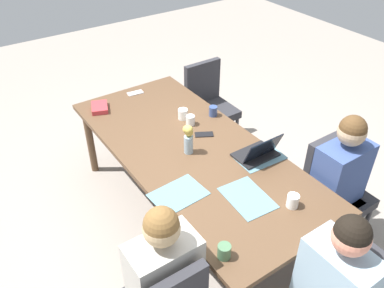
{
  "coord_description": "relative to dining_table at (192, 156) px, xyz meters",
  "views": [
    {
      "loc": [
        2.09,
        -1.42,
        2.62
      ],
      "look_at": [
        0.0,
        0.0,
        0.8
      ],
      "focal_mm": 37.71,
      "sensor_mm": 36.0,
      "label": 1
    }
  ],
  "objects": [
    {
      "name": "ground_plane",
      "position": [
        0.0,
        0.0,
        -0.68
      ],
      "size": [
        10.0,
        10.0,
        0.0
      ],
      "primitive_type": "plane",
      "color": "gray"
    },
    {
      "name": "dining_table",
      "position": [
        0.0,
        0.0,
        0.0
      ],
      "size": [
        2.37,
        1.05,
        0.75
      ],
      "color": "brown",
      "rests_on": "ground_plane"
    },
    {
      "name": "chair_far_left_far",
      "position": [
        0.74,
        0.84,
        -0.18
      ],
      "size": [
        0.44,
        0.44,
        0.9
      ],
      "color": "#2D2D33",
      "rests_on": "ground_plane"
    },
    {
      "name": "person_far_left_far",
      "position": [
        0.81,
        0.78,
        -0.16
      ],
      "size": [
        0.36,
        0.4,
        1.19
      ],
      "color": "#2D2D33",
      "rests_on": "ground_plane"
    },
    {
      "name": "chair_far_right_near",
      "position": [
        -0.88,
        0.81,
        -0.18
      ],
      "size": [
        0.44,
        0.44,
        0.9
      ],
      "color": "#2D2D33",
      "rests_on": "ground_plane"
    },
    {
      "name": "flower_vase",
      "position": [
        0.02,
        -0.04,
        0.21
      ],
      "size": [
        0.08,
        0.08,
        0.25
      ],
      "color": "#8EA8B7",
      "rests_on": "dining_table"
    },
    {
      "name": "placemat_near_left_near",
      "position": [
        0.37,
        -0.37,
        0.07
      ],
      "size": [
        0.28,
        0.37,
        0.0
      ],
      "primitive_type": "cube",
      "rotation": [
        0.0,
        0.0,
        1.63
      ],
      "color": "slate",
      "rests_on": "dining_table"
    },
    {
      "name": "placemat_head_right_left_mid",
      "position": [
        0.66,
        0.0,
        0.07
      ],
      "size": [
        0.38,
        0.29,
        0.0
      ],
      "primitive_type": "cube",
      "rotation": [
        0.0,
        0.0,
        3.07
      ],
      "color": "slate",
      "rests_on": "dining_table"
    },
    {
      "name": "placemat_far_left_far",
      "position": [
        0.37,
        0.37,
        0.07
      ],
      "size": [
        0.28,
        0.37,
        0.0
      ],
      "primitive_type": "cube",
      "rotation": [
        0.0,
        0.0,
        -1.63
      ],
      "color": "slate",
      "rests_on": "dining_table"
    },
    {
      "name": "laptop_far_left_far",
      "position": [
        0.36,
        0.35,
        0.11
      ],
      "size": [
        0.22,
        0.32,
        0.2
      ],
      "color": "black",
      "rests_on": "dining_table"
    },
    {
      "name": "coffee_mug_near_left",
      "position": [
        -0.3,
        0.19,
        0.11
      ],
      "size": [
        0.08,
        0.08,
        0.08
      ],
      "primitive_type": "cylinder",
      "color": "white",
      "rests_on": "dining_table"
    },
    {
      "name": "coffee_mug_near_right",
      "position": [
        -0.42,
        0.19,
        0.11
      ],
      "size": [
        0.08,
        0.08,
        0.09
      ],
      "primitive_type": "cylinder",
      "color": "white",
      "rests_on": "dining_table"
    },
    {
      "name": "coffee_mug_centre_left",
      "position": [
        0.89,
        0.19,
        0.11
      ],
      "size": [
        0.08,
        0.08,
        0.09
      ],
      "primitive_type": "cylinder",
      "color": "white",
      "rests_on": "dining_table"
    },
    {
      "name": "coffee_mug_centre_right",
      "position": [
        0.96,
        -0.43,
        0.11
      ],
      "size": [
        0.08,
        0.08,
        0.09
      ],
      "primitive_type": "cylinder",
      "color": "#47704C",
      "rests_on": "dining_table"
    },
    {
      "name": "coffee_mug_far_left",
      "position": [
        -0.31,
        0.43,
        0.11
      ],
      "size": [
        0.07,
        0.07,
        0.09
      ],
      "primitive_type": "cylinder",
      "color": "#33477A",
      "rests_on": "dining_table"
    },
    {
      "name": "book_red_cover",
      "position": [
        -0.96,
        -0.35,
        0.09
      ],
      "size": [
        0.24,
        0.2,
        0.04
      ],
      "primitive_type": "cube",
      "rotation": [
        0.0,
        0.0,
        -0.37
      ],
      "color": "#B73338",
      "rests_on": "dining_table"
    },
    {
      "name": "phone_black",
      "position": [
        -0.11,
        0.19,
        0.07
      ],
      "size": [
        0.14,
        0.17,
        0.01
      ],
      "primitive_type": "cube",
      "rotation": [
        0.0,
        0.0,
        1.05
      ],
      "color": "black",
      "rests_on": "dining_table"
    },
    {
      "name": "phone_silver",
      "position": [
        -1.05,
        0.06,
        0.07
      ],
      "size": [
        0.09,
        0.16,
        0.01
      ],
      "primitive_type": "cube",
      "rotation": [
        0.0,
        0.0,
        1.47
      ],
      "color": "silver",
      "rests_on": "dining_table"
    }
  ]
}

